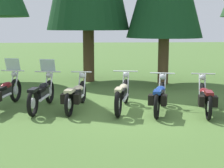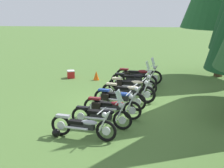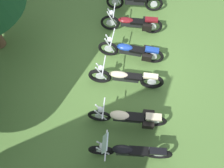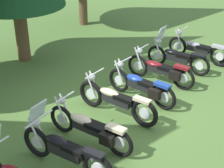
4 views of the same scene
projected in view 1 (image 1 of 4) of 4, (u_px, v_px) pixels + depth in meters
name	position (u px, v px, depth m)	size (l,w,h in m)	color
ground_plane	(141.00, 112.00, 9.26)	(80.00, 80.00, 0.00)	#4C7033
motorcycle_0	(3.00, 92.00, 9.56)	(0.89, 2.39, 1.37)	black
motorcycle_1	(42.00, 93.00, 9.49)	(0.77, 2.26, 1.37)	black
motorcycle_2	(76.00, 94.00, 9.43)	(0.84, 2.27, 1.00)	black
motorcycle_3	(123.00, 94.00, 9.45)	(0.85, 2.34, 1.02)	black
motorcycle_4	(160.00, 96.00, 9.17)	(0.98, 2.14, 1.00)	black
motorcycle_5	(205.00, 97.00, 9.06)	(0.84, 2.18, 1.00)	black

